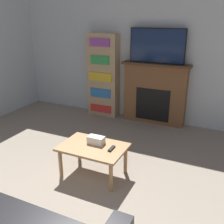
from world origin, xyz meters
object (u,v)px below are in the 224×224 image
object	(u,v)px
bookshelf	(103,76)
coffee_table	(93,150)
fireplace	(155,93)
tv	(157,46)

from	to	relation	value
bookshelf	coffee_table	bearing A→B (deg)	-66.33
fireplace	coffee_table	distance (m)	2.17
coffee_table	tv	bearing A→B (deg)	85.26
tv	bookshelf	distance (m)	1.29
fireplace	coffee_table	size ratio (longest dim) A/B	1.53
coffee_table	bookshelf	size ratio (longest dim) A/B	0.50
fireplace	tv	bearing A→B (deg)	-90.00
fireplace	coffee_table	bearing A→B (deg)	-94.70
fireplace	bookshelf	size ratio (longest dim) A/B	0.77
coffee_table	bookshelf	bearing A→B (deg)	113.67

